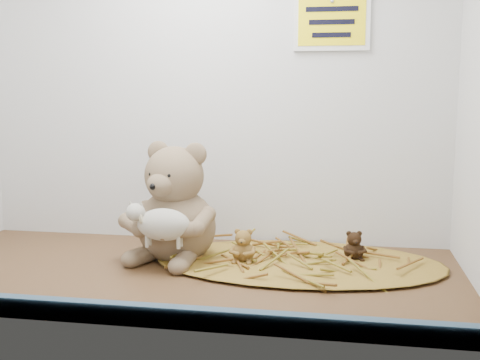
% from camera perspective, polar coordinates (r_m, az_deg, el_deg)
% --- Properties ---
extents(alcove_shell, '(1.20, 0.60, 0.90)m').
position_cam_1_polar(alcove_shell, '(1.34, -4.81, 11.10)').
color(alcove_shell, '#3F2C15').
rests_on(alcove_shell, ground).
extents(front_rail, '(1.19, 0.02, 0.04)m').
position_cam_1_polar(front_rail, '(1.05, -9.90, -12.42)').
color(front_rail, '#39586E').
rests_on(front_rail, shelf_floor).
extents(straw_bed, '(0.65, 0.38, 0.01)m').
position_cam_1_polar(straw_bed, '(1.37, 5.59, -7.72)').
color(straw_bed, brown).
rests_on(straw_bed, shelf_floor).
extents(main_teddy, '(0.28, 0.28, 0.27)m').
position_cam_1_polar(main_teddy, '(1.38, -6.08, -2.04)').
color(main_teddy, '#876D53').
rests_on(main_teddy, shelf_floor).
extents(toy_lamb, '(0.15, 0.09, 0.10)m').
position_cam_1_polar(toy_lamb, '(1.30, -7.26, -4.22)').
color(toy_lamb, beige).
rests_on(toy_lamb, main_teddy).
extents(mini_teddy_tan, '(0.06, 0.06, 0.07)m').
position_cam_1_polar(mini_teddy_tan, '(1.35, 0.31, -6.09)').
color(mini_teddy_tan, brown).
rests_on(mini_teddy_tan, straw_bed).
extents(mini_teddy_brown, '(0.06, 0.07, 0.07)m').
position_cam_1_polar(mini_teddy_brown, '(1.39, 10.76, -5.97)').
color(mini_teddy_brown, black).
rests_on(mini_teddy_brown, straw_bed).
extents(wall_sign, '(0.16, 0.01, 0.11)m').
position_cam_1_polar(wall_sign, '(1.51, 8.69, 14.57)').
color(wall_sign, yellow).
rests_on(wall_sign, back_wall).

